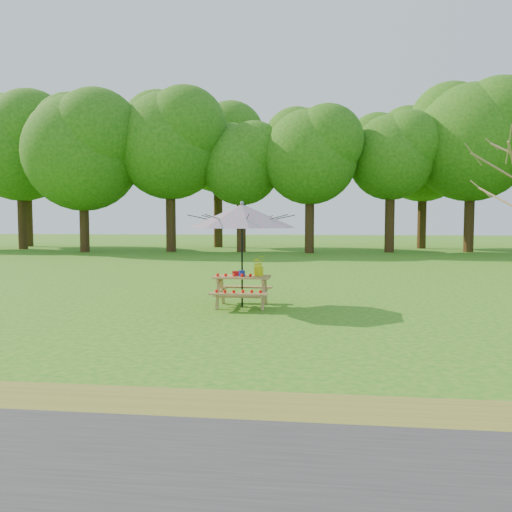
# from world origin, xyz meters

# --- Properties ---
(ground) EXTENTS (120.00, 120.00, 0.00)m
(ground) POSITION_xyz_m (0.00, 0.00, 0.00)
(ground) COLOR #227015
(ground) RESTS_ON ground
(drygrass_strip) EXTENTS (120.00, 1.20, 0.01)m
(drygrass_strip) POSITION_xyz_m (0.00, -2.80, 0.00)
(drygrass_strip) COLOR olive
(drygrass_strip) RESTS_ON ground
(treeline) EXTENTS (60.00, 12.00, 16.00)m
(treeline) POSITION_xyz_m (0.00, 22.00, 8.00)
(treeline) COLOR #1E590F
(treeline) RESTS_ON ground
(picnic_table) EXTENTS (1.20, 1.32, 0.67)m
(picnic_table) POSITION_xyz_m (-1.76, 3.06, 0.33)
(picnic_table) COLOR #A6744B
(picnic_table) RESTS_ON ground
(patio_umbrella) EXTENTS (2.85, 2.85, 2.26)m
(patio_umbrella) POSITION_xyz_m (-1.76, 3.07, 1.95)
(patio_umbrella) COLOR black
(patio_umbrella) RESTS_ON ground
(produce_bins) EXTENTS (0.28, 0.39, 0.13)m
(produce_bins) POSITION_xyz_m (-1.82, 3.07, 0.72)
(produce_bins) COLOR red
(produce_bins) RESTS_ON picnic_table
(tomatoes_row) EXTENTS (0.77, 0.13, 0.07)m
(tomatoes_row) POSITION_xyz_m (-1.91, 2.89, 0.71)
(tomatoes_row) COLOR red
(tomatoes_row) RESTS_ON picnic_table
(flower_bucket) EXTENTS (0.34, 0.32, 0.44)m
(flower_bucket) POSITION_xyz_m (-1.42, 3.14, 0.90)
(flower_bucket) COLOR #D7D30B
(flower_bucket) RESTS_ON picnic_table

